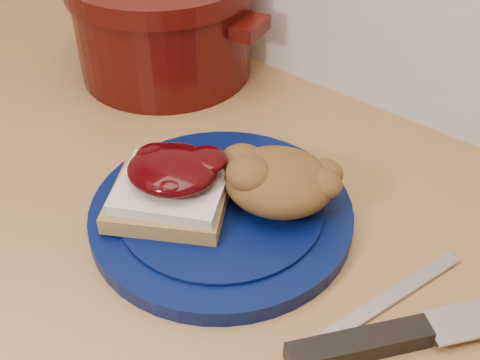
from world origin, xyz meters
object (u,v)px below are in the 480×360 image
Objects in this scene: plate at (221,214)px; pepper_grinder at (135,21)px; chef_knife at (409,334)px; dutch_oven at (163,22)px; butter_knife at (390,297)px.

plate is 2.20× the size of pepper_grinder.
chef_knife is at bearing -3.40° from plate.
dutch_oven is at bearing 8.08° from pepper_grinder.
pepper_grinder reaches higher than chef_knife.
pepper_grinder is at bearing 87.65° from butter_knife.
plate is 0.20m from butter_knife.
chef_knife is 0.60m from pepper_grinder.
dutch_oven is (-0.48, 0.18, 0.07)m from butter_knife.
chef_knife is at bearing -116.94° from butter_knife.
plate reaches higher than butter_knife.
pepper_grinder is (-0.53, 0.17, 0.06)m from butter_knife.
chef_knife is 1.62× the size of butter_knife.
butter_knife is at bearing 5.25° from plate.
dutch_oven is at bearing 144.45° from plate.
butter_knife is (-0.03, 0.03, -0.01)m from chef_knife.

